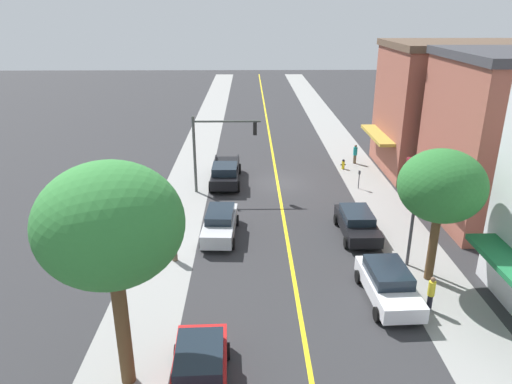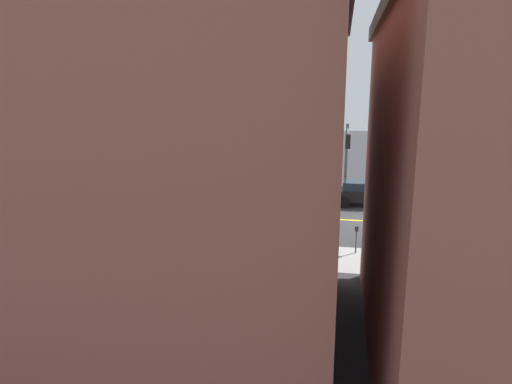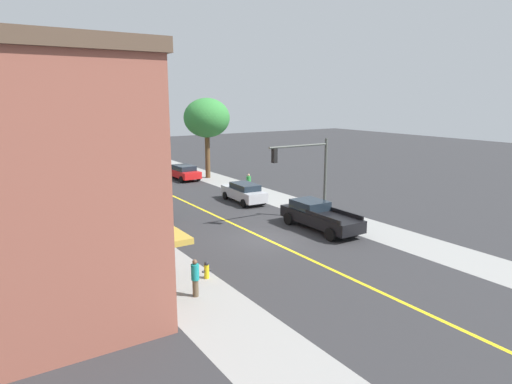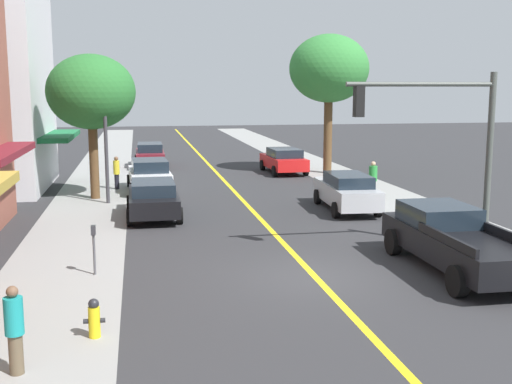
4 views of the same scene
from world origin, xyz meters
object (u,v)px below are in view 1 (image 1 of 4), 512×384
(traffic_light_mast, at_px, (216,141))
(white_sedan_left_curb, at_px, (388,283))
(street_lamp, at_px, (415,204))
(street_tree_right_corner, at_px, (110,226))
(black_pickup_truck, at_px, (225,172))
(black_sedan_left_curb, at_px, (357,223))
(street_tree_left_near, at_px, (442,186))
(fire_hydrant, at_px, (343,164))
(pedestrian_yellow_shirt, at_px, (431,293))
(parking_meter, at_px, (359,177))
(pedestrian_teal_shirt, at_px, (355,154))
(silver_sedan_right_curb, at_px, (220,223))
(red_sedan_right_curb, at_px, (200,370))
(pedestrian_green_shirt, at_px, (174,246))

(traffic_light_mast, relative_size, white_sedan_left_curb, 1.18)
(street_lamp, bearing_deg, street_tree_right_corner, 32.68)
(white_sedan_left_curb, xyz_separation_m, black_pickup_truck, (8.06, -15.64, 0.05))
(street_lamp, distance_m, black_sedan_left_curb, 4.80)
(street_tree_left_near, relative_size, fire_hydrant, 7.94)
(street_tree_right_corner, height_order, pedestrian_yellow_shirt, street_tree_right_corner)
(parking_meter, xyz_separation_m, pedestrian_teal_shirt, (-0.99, -6.08, -0.04))
(street_tree_left_near, relative_size, silver_sedan_right_curb, 1.35)
(street_tree_left_near, distance_m, black_pickup_truck, 17.92)
(parking_meter, bearing_deg, black_sedan_left_curb, 76.88)
(black_sedan_left_curb, bearing_deg, parking_meter, 166.37)
(white_sedan_left_curb, bearing_deg, pedestrian_teal_shirt, 169.55)
(red_sedan_right_curb, height_order, pedestrian_teal_shirt, pedestrian_teal_shirt)
(black_sedan_left_curb, bearing_deg, street_lamp, 27.81)
(pedestrian_yellow_shirt, bearing_deg, traffic_light_mast, 29.51)
(street_lamp, distance_m, pedestrian_green_shirt, 12.42)
(silver_sedan_right_curb, bearing_deg, black_sedan_left_curb, 92.71)
(traffic_light_mast, relative_size, pedestrian_green_shirt, 3.30)
(black_sedan_left_curb, xyz_separation_m, pedestrian_yellow_shirt, (-1.62, 7.50, 0.11))
(black_sedan_left_curb, height_order, pedestrian_teal_shirt, pedestrian_teal_shirt)
(pedestrian_green_shirt, bearing_deg, white_sedan_left_curb, -117.48)
(red_sedan_right_curb, relative_size, black_pickup_truck, 0.77)
(parking_meter, relative_size, pedestrian_green_shirt, 0.82)
(parking_meter, bearing_deg, pedestrian_yellow_shirt, 89.37)
(fire_hydrant, relative_size, pedestrian_green_shirt, 0.49)
(street_lamp, relative_size, pedestrian_yellow_shirt, 3.25)
(pedestrian_teal_shirt, distance_m, pedestrian_yellow_shirt, 21.30)
(black_sedan_left_curb, bearing_deg, street_tree_left_near, 26.92)
(parking_meter, bearing_deg, fire_hydrant, -86.56)
(street_tree_left_near, distance_m, pedestrian_yellow_shirt, 4.85)
(traffic_light_mast, bearing_deg, silver_sedan_right_curb, -85.35)
(fire_hydrant, height_order, parking_meter, parking_meter)
(traffic_light_mast, xyz_separation_m, street_lamp, (-10.48, 10.74, -0.34))
(street_tree_left_near, relative_size, pedestrian_green_shirt, 3.91)
(parking_meter, height_order, traffic_light_mast, traffic_light_mast)
(street_lamp, distance_m, white_sedan_left_curb, 4.47)
(street_tree_right_corner, bearing_deg, black_pickup_truck, -97.21)
(black_sedan_left_curb, relative_size, pedestrian_teal_shirt, 2.89)
(traffic_light_mast, xyz_separation_m, black_sedan_left_curb, (-8.58, 7.22, -2.98))
(traffic_light_mast, relative_size, silver_sedan_right_curb, 1.14)
(street_lamp, bearing_deg, traffic_light_mast, -45.70)
(traffic_light_mast, distance_m, street_lamp, 15.01)
(fire_hydrant, bearing_deg, parking_meter, 93.44)
(pedestrian_yellow_shirt, bearing_deg, silver_sedan_right_curb, 46.76)
(red_sedan_right_curb, relative_size, white_sedan_left_curb, 0.99)
(pedestrian_teal_shirt, bearing_deg, black_pickup_truck, -3.52)
(street_lamp, height_order, black_pickup_truck, street_lamp)
(street_tree_right_corner, distance_m, black_pickup_truck, 21.43)
(white_sedan_left_curb, relative_size, pedestrian_teal_shirt, 2.87)
(black_pickup_truck, xyz_separation_m, pedestrian_teal_shirt, (-10.84, -4.75, -0.01))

